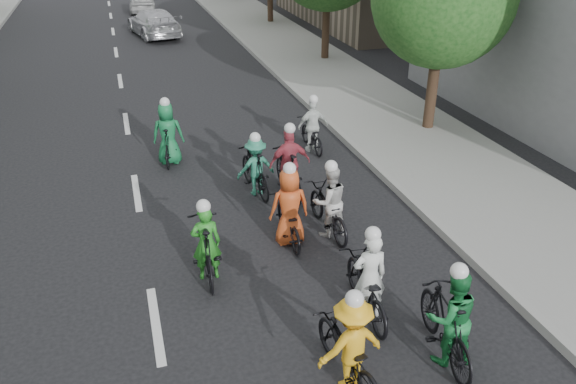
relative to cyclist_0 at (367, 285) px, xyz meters
name	(u,v)px	position (x,y,z in m)	size (l,w,h in m)	color
ground	(156,324)	(-3.45, 0.73, -0.57)	(120.00, 120.00, 0.00)	black
sidewalk_right	(359,98)	(4.55, 10.73, -0.50)	(4.00, 80.00, 0.15)	gray
curb_right	(307,103)	(2.60, 10.73, -0.48)	(0.18, 80.00, 0.18)	#999993
cyclist_0	(367,285)	(0.00, 0.00, 0.00)	(0.81, 1.95, 1.73)	black
cyclist_1	(448,322)	(0.73, -1.31, 0.10)	(0.86, 1.97, 1.76)	black
cyclist_2	(349,350)	(-0.89, -1.37, 0.04)	(1.05, 1.89, 1.68)	black
cyclist_3	(289,168)	(0.05, 4.56, 0.11)	(0.99, 1.90, 1.84)	black
cyclist_4	(289,214)	(-0.57, 2.57, 0.05)	(0.82, 1.71, 1.80)	black
cyclist_5	(206,247)	(-2.37, 1.88, 0.04)	(0.65, 1.93, 1.63)	black
cyclist_6	(328,207)	(0.32, 2.65, 0.03)	(0.77, 1.94, 1.69)	black
cyclist_7	(255,169)	(-0.68, 4.88, 0.05)	(0.96, 1.90, 1.57)	black
cyclist_8	(312,131)	(1.48, 6.98, -0.02)	(0.87, 1.65, 1.63)	black
cyclist_9	(168,139)	(-2.45, 7.32, 0.10)	(0.90, 1.78, 1.82)	black
follow_car_lead	(154,23)	(-1.36, 23.86, 0.12)	(1.93, 4.75, 1.38)	silver
follow_car_trail	(142,1)	(-1.41, 31.59, 0.09)	(1.57, 3.91, 1.33)	silver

